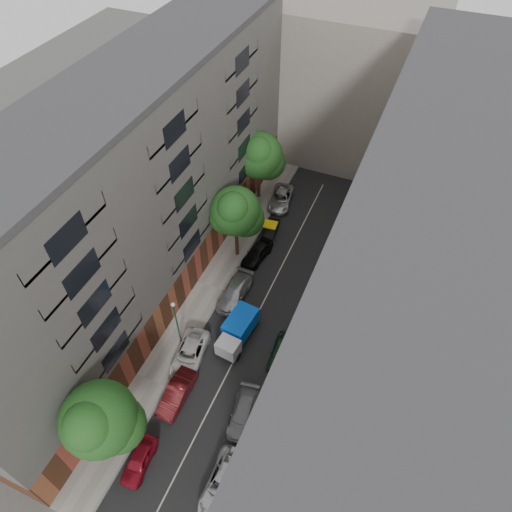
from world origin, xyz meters
The scene contains 23 objects.
ground centered at (0.00, 0.00, 0.00)m, with size 120.00×120.00×0.00m, color #4C4C49.
road_surface centered at (0.00, 0.00, 0.01)m, with size 8.00×44.00×0.02m, color black.
sidewalk_left centered at (-5.50, 0.00, 0.07)m, with size 3.00×44.00×0.15m, color gray.
sidewalk_right centered at (5.50, 0.00, 0.07)m, with size 3.00×44.00×0.15m, color gray.
building_left centered at (-11.00, 0.00, 10.00)m, with size 8.00×44.00×20.00m, color #4D4A47.
building_right centered at (11.00, 0.00, 10.00)m, with size 8.00×44.00×20.00m, color #C3AE98.
building_endcap centered at (0.00, 28.00, 9.00)m, with size 18.00×12.00×18.00m, color gray.
tarp_truck centered at (-0.60, -4.44, 1.28)m, with size 2.47×5.20×2.32m.
car_left_0 centered at (-2.80, -17.00, 0.65)m, with size 1.53×3.81×1.30m, color maroon.
car_left_1 centered at (-2.80, -11.40, 0.74)m, with size 1.57×4.51×1.49m, color #4E0F12.
car_left_2 centered at (-3.60, -7.80, 0.71)m, with size 2.37×5.14×1.43m, color silver.
car_left_3 centered at (-2.80, -0.20, 0.75)m, with size 2.11×5.19×1.51m, color #B0B1B5.
car_left_4 centered at (-2.80, 5.40, 0.75)m, with size 1.76×4.38×1.49m, color black.
car_left_5 centered at (-2.80, 9.00, 0.64)m, with size 1.35×3.86×1.27m, color black.
car_left_6 centered at (-3.60, 14.60, 0.71)m, with size 2.36×5.12×1.42m, color silver.
car_right_0 centered at (3.60, -16.06, 0.72)m, with size 2.37×5.15×1.43m, color #B6B6BB.
car_right_1 centered at (2.80, -10.80, 0.66)m, with size 1.86×4.57×1.33m, color slate.
car_right_2 centered at (3.60, -4.60, 0.70)m, with size 1.65×4.11×1.40m, color black.
tree_near centered at (-4.50, -17.11, 6.11)m, with size 5.35×5.08×8.89m.
tree_mid centered at (-4.80, 4.89, 5.96)m, with size 5.19×4.91×8.65m.
tree_far centered at (-6.30, 14.49, 5.74)m, with size 5.50×5.25×8.49m.
lamp_post centered at (-5.11, -6.71, 3.69)m, with size 0.36×0.36×5.65m.
pedestrian centered at (5.83, 4.58, 1.10)m, with size 0.69×0.46×1.90m, color black.
Camera 1 is at (9.56, -24.41, 35.19)m, focal length 32.00 mm.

